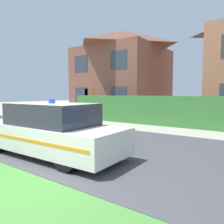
% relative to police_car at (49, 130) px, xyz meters
% --- Properties ---
extents(ground_plane, '(80.00, 80.00, 0.00)m').
position_rel_police_car_xyz_m(ground_plane, '(1.39, -1.99, -0.70)').
color(ground_plane, '#A89E8E').
extents(road_strip, '(28.00, 6.03, 0.01)m').
position_rel_police_car_xyz_m(road_strip, '(1.39, 1.84, -0.69)').
color(road_strip, '#424247').
rests_on(road_strip, ground).
extents(garden_hedge, '(11.39, 0.87, 1.58)m').
position_rel_police_car_xyz_m(garden_hedge, '(-0.05, 7.29, 0.09)').
color(garden_hedge, '#3D7F38').
rests_on(garden_hedge, ground).
extents(police_car, '(4.63, 1.74, 1.54)m').
position_rel_police_car_xyz_m(police_car, '(0.00, 0.00, 0.00)').
color(police_car, black).
rests_on(police_car, road_strip).
extents(house_left, '(6.96, 6.99, 7.16)m').
position_rel_police_car_xyz_m(house_left, '(-5.72, 12.46, 2.95)').
color(house_left, brown).
rests_on(house_left, ground).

